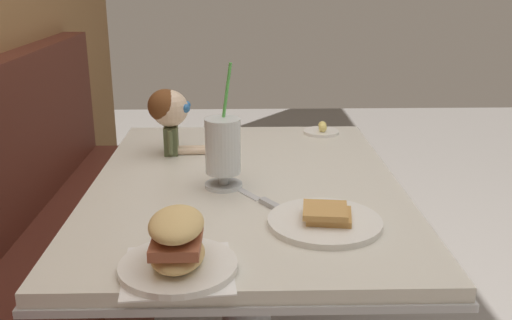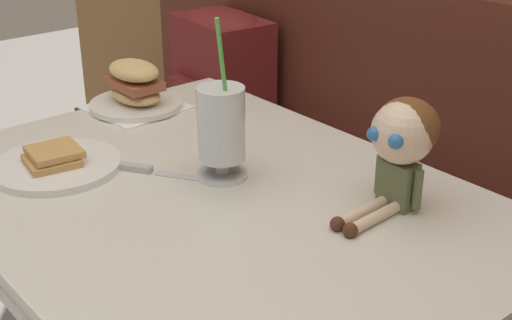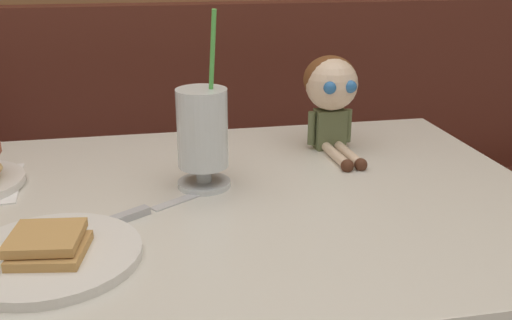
% 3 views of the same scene
% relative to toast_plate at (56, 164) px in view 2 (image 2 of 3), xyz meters
% --- Properties ---
extents(booth_bench, '(2.60, 0.48, 1.00)m').
position_rel_toast_plate_xyz_m(booth_bench, '(0.28, 0.80, -0.42)').
color(booth_bench, '#512319').
rests_on(booth_bench, ground).
extents(diner_table, '(1.11, 0.81, 0.74)m').
position_rel_toast_plate_xyz_m(diner_table, '(0.28, 0.17, -0.21)').
color(diner_table, silver).
rests_on(diner_table, ground).
extents(toast_plate, '(0.25, 0.25, 0.04)m').
position_rel_toast_plate_xyz_m(toast_plate, '(0.00, 0.00, 0.00)').
color(toast_plate, white).
rests_on(toast_plate, diner_table).
extents(milkshake_glass, '(0.10, 0.10, 0.32)m').
position_rel_toast_plate_xyz_m(milkshake_glass, '(0.24, 0.23, 0.09)').
color(milkshake_glass, silver).
rests_on(milkshake_glass, diner_table).
extents(sandwich_plate, '(0.22, 0.22, 0.12)m').
position_rel_toast_plate_xyz_m(sandwich_plate, '(-0.19, 0.30, 0.03)').
color(sandwich_plate, white).
rests_on(sandwich_plate, diner_table).
extents(butter_knife, '(0.21, 0.15, 0.01)m').
position_rel_toast_plate_xyz_m(butter_knife, '(0.13, 0.13, -0.01)').
color(butter_knife, silver).
rests_on(butter_knife, diner_table).
extents(seated_doll, '(0.12, 0.22, 0.20)m').
position_rel_toast_plate_xyz_m(seated_doll, '(0.53, 0.39, 0.12)').
color(seated_doll, '#5B6642').
rests_on(seated_doll, diner_table).
extents(backpack, '(0.32, 0.27, 0.41)m').
position_rel_toast_plate_xyz_m(backpack, '(-0.49, 0.77, -0.09)').
color(backpack, maroon).
rests_on(backpack, booth_bench).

